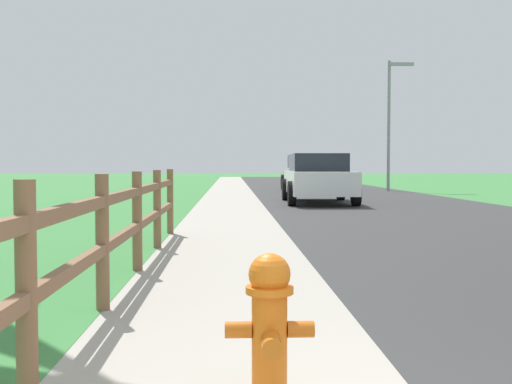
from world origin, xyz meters
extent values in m
plane|color=#3D813F|center=(0.00, 25.00, 0.00)|extent=(120.00, 120.00, 0.00)
cube|color=#333333|center=(3.50, 27.00, 0.00)|extent=(7.00, 66.00, 0.01)
cube|color=#AAA295|center=(-3.00, 27.00, 0.00)|extent=(6.00, 66.00, 0.01)
cube|color=#3D813F|center=(-4.50, 27.00, 0.01)|extent=(5.00, 66.00, 0.00)
cylinder|color=orange|center=(-0.77, 1.58, 0.30)|extent=(0.18, 0.18, 0.60)
cylinder|color=orange|center=(-0.77, 1.58, 0.58)|extent=(0.24, 0.24, 0.03)
sphere|color=orange|center=(-0.77, 1.58, 0.65)|extent=(0.21, 0.21, 0.21)
cube|color=#CB6115|center=(-0.77, 1.58, 0.72)|extent=(0.04, 0.04, 0.04)
cylinder|color=#CB6115|center=(-0.92, 1.58, 0.38)|extent=(0.13, 0.08, 0.08)
cylinder|color=#CB6115|center=(-0.61, 1.58, 0.38)|extent=(0.13, 0.08, 0.08)
cylinder|color=#CB6115|center=(-0.77, 1.41, 0.35)|extent=(0.10, 0.16, 0.10)
cylinder|color=brown|center=(-2.00, 1.76, 0.56)|extent=(0.11, 0.11, 1.12)
cylinder|color=brown|center=(-2.00, 3.66, 0.56)|extent=(0.11, 0.11, 1.12)
cylinder|color=brown|center=(-2.00, 5.57, 0.56)|extent=(0.11, 0.11, 1.12)
cylinder|color=brown|center=(-2.00, 7.47, 0.56)|extent=(0.11, 0.11, 1.12)
cylinder|color=brown|center=(-2.00, 9.38, 0.56)|extent=(0.11, 0.11, 1.12)
cube|color=brown|center=(-2.00, 4.61, 0.50)|extent=(0.07, 9.52, 0.09)
cube|color=brown|center=(-2.00, 4.61, 0.89)|extent=(0.07, 9.52, 0.09)
cube|color=white|center=(1.76, 17.97, 0.65)|extent=(1.98, 4.86, 0.68)
cube|color=#1E232B|center=(1.77, 18.11, 1.26)|extent=(1.69, 2.49, 0.54)
cylinder|color=black|center=(2.65, 16.45, 0.36)|extent=(0.24, 0.73, 0.72)
cylinder|color=black|center=(0.80, 16.50, 0.36)|extent=(0.24, 0.73, 0.72)
cylinder|color=black|center=(2.73, 19.43, 0.36)|extent=(0.24, 0.73, 0.72)
cylinder|color=black|center=(0.88, 19.48, 0.36)|extent=(0.24, 0.73, 0.72)
cube|color=#B7BABF|center=(2.54, 27.00, 0.68)|extent=(1.97, 4.66, 0.73)
cube|color=#1E232B|center=(2.55, 26.75, 1.34)|extent=(1.72, 2.06, 0.59)
cylinder|color=black|center=(3.52, 25.57, 0.36)|extent=(0.23, 0.73, 0.73)
cylinder|color=black|center=(1.59, 25.56, 0.36)|extent=(0.23, 0.73, 0.73)
cylinder|color=black|center=(3.49, 28.45, 0.36)|extent=(0.23, 0.73, 0.73)
cylinder|color=black|center=(1.56, 28.44, 0.36)|extent=(0.23, 0.73, 0.73)
cylinder|color=gray|center=(6.19, 26.72, 2.94)|extent=(0.14, 0.14, 5.88)
cube|color=#999999|center=(6.74, 26.72, 5.73)|extent=(1.10, 0.20, 0.14)
camera|label=1|loc=(-0.96, -1.47, 1.19)|focal=44.05mm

